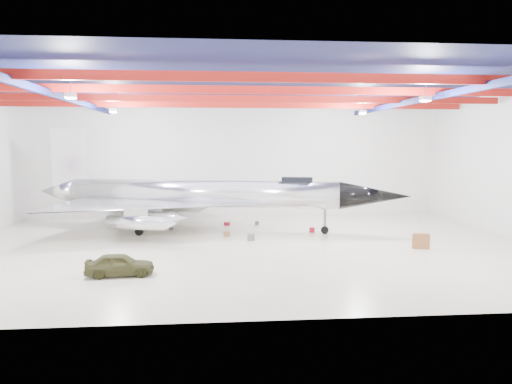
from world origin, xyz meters
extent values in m
plane|color=beige|center=(0.00, 0.00, 0.00)|extent=(40.00, 40.00, 0.00)
plane|color=silver|center=(0.00, 15.00, 5.50)|extent=(40.00, 0.00, 40.00)
plane|color=#0A0F38|center=(0.00, 0.00, 11.00)|extent=(40.00, 40.00, 0.00)
cube|color=maroon|center=(0.00, -9.00, 10.40)|extent=(39.50, 0.25, 0.50)
cube|color=maroon|center=(0.00, -3.00, 10.40)|extent=(39.50, 0.25, 0.50)
cube|color=maroon|center=(0.00, 3.00, 10.40)|extent=(39.50, 0.25, 0.50)
cube|color=maroon|center=(0.00, 9.00, 10.40)|extent=(39.50, 0.25, 0.50)
cube|color=#0C144B|center=(-12.00, 0.00, 10.10)|extent=(0.25, 29.50, 0.40)
cube|color=#0C144B|center=(12.00, 0.00, 10.10)|extent=(0.25, 29.50, 0.40)
cube|color=silver|center=(-10.00, -6.00, 9.70)|extent=(0.55, 0.55, 0.25)
cube|color=silver|center=(10.00, -6.00, 9.70)|extent=(0.55, 0.55, 0.25)
cube|color=silver|center=(-10.00, 6.00, 9.70)|extent=(0.55, 0.55, 0.25)
cube|color=silver|center=(10.00, 6.00, 9.70)|extent=(0.55, 0.55, 0.25)
cylinder|color=silver|center=(-3.11, 6.16, 3.07)|extent=(21.81, 7.22, 2.19)
cone|color=black|center=(10.21, 2.98, 3.07)|extent=(5.83, 3.40, 2.19)
cone|color=silver|center=(-15.36, 9.09, 3.07)|extent=(3.70, 2.89, 2.19)
cube|color=silver|center=(-14.29, 8.83, 5.91)|extent=(3.01, 0.84, 4.93)
cube|color=black|center=(4.35, 4.38, 4.22)|extent=(2.55, 1.41, 0.55)
cylinder|color=silver|center=(-7.70, 1.07, 1.53)|extent=(4.28, 1.93, 0.99)
cylinder|color=silver|center=(-7.07, 3.73, 1.53)|extent=(4.28, 1.93, 0.99)
cylinder|color=silver|center=(-5.54, 10.12, 1.53)|extent=(4.28, 1.93, 0.99)
cylinder|color=silver|center=(-4.91, 12.79, 1.53)|extent=(4.28, 1.93, 0.99)
cylinder|color=#59595B|center=(6.48, 3.88, 0.99)|extent=(0.20, 0.20, 1.97)
cylinder|color=black|center=(6.48, 3.88, 0.31)|extent=(0.65, 0.38, 0.61)
cylinder|color=#59595B|center=(-8.01, 4.52, 0.99)|extent=(0.20, 0.20, 1.97)
cylinder|color=black|center=(-8.01, 4.52, 0.31)|extent=(0.65, 0.38, 0.61)
cylinder|color=#59595B|center=(-6.73, 9.84, 0.99)|extent=(0.20, 0.20, 1.97)
cylinder|color=black|center=(-6.73, 9.84, 0.31)|extent=(0.65, 0.38, 0.61)
imported|color=#3D3E1F|center=(-7.36, -7.44, 0.62)|extent=(3.72, 1.70, 1.24)
cube|color=brown|center=(11.70, -2.13, 0.51)|extent=(1.21, 0.83, 1.01)
cube|color=maroon|center=(-1.06, 8.67, 0.15)|extent=(0.52, 0.48, 0.30)
cylinder|color=#59595B|center=(0.47, 1.68, 0.25)|extent=(0.70, 0.70, 0.50)
cube|color=#59595B|center=(-5.71, 6.82, 0.13)|extent=(0.43, 0.38, 0.25)
cylinder|color=maroon|center=(5.62, 4.65, 0.20)|extent=(0.46, 0.46, 0.40)
cube|color=olive|center=(-1.25, 3.54, 0.17)|extent=(0.51, 0.42, 0.34)
cylinder|color=#59595B|center=(1.58, 8.80, 0.16)|extent=(0.44, 0.44, 0.33)
camera|label=1|loc=(-2.47, -34.27, 7.07)|focal=35.00mm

